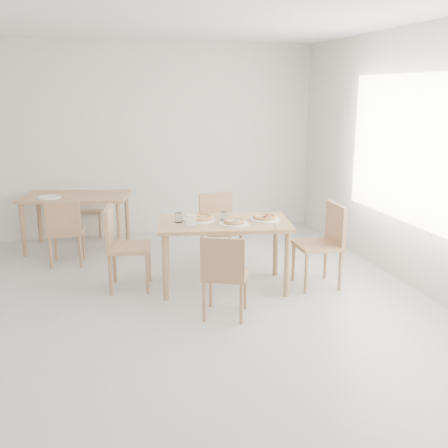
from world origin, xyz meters
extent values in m
plane|color=#BABAB6|center=(0.00, 0.00, 0.00)|extent=(7.00, 7.00, 0.00)
plane|color=silver|center=(0.00, 3.50, 1.40)|extent=(6.00, 0.00, 6.00)
cube|color=white|center=(2.98, 0.30, 1.50)|extent=(1.60, 0.02, 3.20)
cube|color=tan|center=(0.98, 1.00, 0.73)|extent=(1.52, 1.03, 0.04)
cylinder|color=tan|center=(0.30, 0.78, 0.35)|extent=(0.06, 0.06, 0.71)
cylinder|color=tan|center=(1.55, 0.56, 0.35)|extent=(0.06, 0.06, 0.71)
cylinder|color=tan|center=(0.41, 1.43, 0.35)|extent=(0.06, 0.06, 0.71)
cylinder|color=tan|center=(1.66, 1.21, 0.35)|extent=(0.06, 0.06, 0.71)
cube|color=tan|center=(0.80, 0.26, 0.42)|extent=(0.54, 0.54, 0.04)
cube|color=tan|center=(0.73, 0.09, 0.63)|extent=(0.39, 0.20, 0.39)
cylinder|color=tan|center=(1.03, 0.36, 0.20)|extent=(0.04, 0.04, 0.40)
cylinder|color=tan|center=(0.71, 0.49, 0.20)|extent=(0.04, 0.04, 0.40)
cylinder|color=tan|center=(0.90, 0.03, 0.20)|extent=(0.04, 0.04, 0.40)
cylinder|color=tan|center=(0.57, 0.17, 0.20)|extent=(0.04, 0.04, 0.40)
cube|color=tan|center=(1.14, 1.73, 0.45)|extent=(0.48, 0.48, 0.04)
cube|color=tan|center=(1.12, 1.93, 0.67)|extent=(0.44, 0.08, 0.41)
cylinder|color=tan|center=(0.97, 1.53, 0.21)|extent=(0.04, 0.04, 0.43)
cylinder|color=tan|center=(1.34, 1.56, 0.21)|extent=(0.04, 0.04, 0.43)
cylinder|color=tan|center=(0.93, 1.90, 0.21)|extent=(0.04, 0.04, 0.43)
cylinder|color=tan|center=(1.30, 1.93, 0.21)|extent=(0.04, 0.04, 0.43)
cube|color=tan|center=(-0.02, 1.22, 0.47)|extent=(0.52, 0.52, 0.04)
cube|color=tan|center=(-0.23, 1.26, 0.70)|extent=(0.12, 0.46, 0.43)
cylinder|color=tan|center=(0.14, 1.00, 0.22)|extent=(0.04, 0.04, 0.44)
cylinder|color=tan|center=(0.20, 1.38, 0.22)|extent=(0.04, 0.04, 0.44)
cylinder|color=tan|center=(-0.25, 1.06, 0.22)|extent=(0.04, 0.04, 0.44)
cylinder|color=tan|center=(-0.18, 1.45, 0.22)|extent=(0.04, 0.04, 0.44)
cube|color=tan|center=(1.98, 0.78, 0.47)|extent=(0.47, 0.47, 0.04)
cube|color=tan|center=(2.19, 0.77, 0.71)|extent=(0.06, 0.46, 0.44)
cylinder|color=tan|center=(1.79, 0.98, 0.22)|extent=(0.04, 0.04, 0.45)
cylinder|color=tan|center=(1.78, 0.59, 0.22)|extent=(0.04, 0.04, 0.45)
cylinder|color=tan|center=(2.19, 0.97, 0.22)|extent=(0.04, 0.04, 0.45)
cylinder|color=tan|center=(2.17, 0.58, 0.22)|extent=(0.04, 0.04, 0.45)
cylinder|color=white|center=(0.73, 1.12, 0.76)|extent=(0.35, 0.35, 0.02)
cylinder|color=white|center=(1.05, 0.85, 0.76)|extent=(0.30, 0.30, 0.02)
cylinder|color=white|center=(1.43, 0.95, 0.76)|extent=(0.32, 0.32, 0.02)
cylinder|color=#DAB466|center=(0.73, 1.12, 0.77)|extent=(0.32, 0.32, 0.01)
torus|color=#DAB466|center=(0.73, 1.12, 0.78)|extent=(0.32, 0.32, 0.03)
cylinder|color=#CA5323|center=(0.73, 1.12, 0.78)|extent=(0.26, 0.26, 0.01)
ellipsoid|color=#1C5F15|center=(0.73, 1.12, 0.79)|extent=(0.05, 0.04, 0.01)
cylinder|color=#DAB466|center=(1.05, 0.85, 0.77)|extent=(0.26, 0.26, 0.01)
torus|color=#DAB466|center=(1.05, 0.85, 0.78)|extent=(0.26, 0.26, 0.03)
cylinder|color=white|center=(1.05, 0.85, 0.78)|extent=(0.19, 0.19, 0.01)
cylinder|color=#DAB466|center=(1.43, 0.95, 0.77)|extent=(0.27, 0.27, 0.01)
torus|color=#DAB466|center=(1.43, 0.95, 0.78)|extent=(0.27, 0.27, 0.03)
cylinder|color=#CA5323|center=(1.43, 0.95, 0.78)|extent=(0.20, 0.20, 0.01)
cylinder|color=white|center=(0.50, 1.08, 0.80)|extent=(0.08, 0.08, 0.10)
cylinder|color=white|center=(0.99, 1.06, 0.80)|extent=(0.07, 0.07, 0.09)
cube|color=silver|center=(0.59, 0.86, 0.76)|extent=(0.12, 0.07, 0.01)
cube|color=white|center=(0.59, 0.86, 0.82)|extent=(0.11, 0.06, 0.11)
cube|color=silver|center=(1.44, 0.65, 0.75)|extent=(0.06, 0.19, 0.01)
cube|color=silver|center=(0.38, 0.87, 0.75)|extent=(0.06, 0.18, 0.01)
cube|color=tan|center=(-0.59, 2.90, 0.73)|extent=(1.53, 1.09, 0.04)
cylinder|color=tan|center=(-1.27, 2.73, 0.35)|extent=(0.06, 0.06, 0.71)
cylinder|color=tan|center=(-0.06, 2.44, 0.35)|extent=(0.06, 0.06, 0.71)
cylinder|color=tan|center=(-1.12, 3.36, 0.35)|extent=(0.06, 0.06, 0.71)
cylinder|color=tan|center=(0.09, 3.07, 0.35)|extent=(0.06, 0.06, 0.71)
cube|color=tan|center=(-0.72, 2.27, 0.42)|extent=(0.46, 0.46, 0.04)
cube|color=tan|center=(-0.74, 2.08, 0.64)|extent=(0.41, 0.09, 0.39)
cylinder|color=tan|center=(-0.52, 2.42, 0.20)|extent=(0.04, 0.04, 0.40)
cylinder|color=tan|center=(-0.87, 2.46, 0.20)|extent=(0.04, 0.04, 0.40)
cylinder|color=tan|center=(-0.56, 2.07, 0.20)|extent=(0.04, 0.04, 0.40)
cylinder|color=tan|center=(-0.91, 2.11, 0.20)|extent=(0.04, 0.04, 0.40)
cube|color=tan|center=(-0.40, 3.54, 0.39)|extent=(0.47, 0.47, 0.04)
cube|color=tan|center=(-0.36, 3.71, 0.59)|extent=(0.38, 0.14, 0.36)
cylinder|color=tan|center=(-0.61, 3.43, 0.19)|extent=(0.03, 0.03, 0.37)
cylinder|color=tan|center=(-0.29, 3.34, 0.19)|extent=(0.03, 0.03, 0.37)
cylinder|color=tan|center=(-0.52, 3.74, 0.19)|extent=(0.03, 0.03, 0.37)
cylinder|color=tan|center=(-0.20, 3.66, 0.19)|extent=(0.03, 0.03, 0.37)
cylinder|color=white|center=(-0.92, 2.80, 0.76)|extent=(0.30, 0.30, 0.02)
camera|label=1|loc=(-0.40, -4.30, 2.13)|focal=42.00mm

